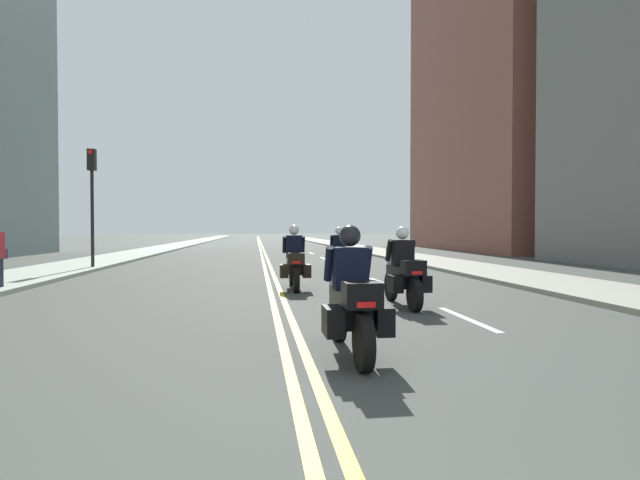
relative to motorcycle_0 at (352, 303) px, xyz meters
name	(u,v)px	position (x,y,z in m)	size (l,w,h in m)	color
ground_plane	(261,246)	(-0.66, 42.25, -0.64)	(264.00, 264.00, 0.00)	#424541
sidewalk_left	(178,245)	(-8.31, 42.25, -0.58)	(2.96, 144.00, 0.12)	#99A797
sidewalk_right	(340,245)	(7.00, 42.25, -0.58)	(2.96, 144.00, 0.12)	#99998B
centreline_yellow_inner	(259,246)	(-0.78, 42.25, -0.64)	(0.12, 132.00, 0.01)	yellow
centreline_yellow_outer	(262,245)	(-0.54, 42.25, -0.64)	(0.12, 132.00, 0.01)	yellow
lane_dashes_white	(317,255)	(2.43, 23.25, -0.64)	(0.14, 56.40, 0.01)	silver
building_right_1	(511,76)	(17.83, 29.67, 12.36)	(9.66, 18.45, 26.00)	brown
motorcycle_0	(352,303)	(0.00, 0.00, 0.00)	(0.76, 2.14, 1.58)	black
motorcycle_1	(404,274)	(1.77, 3.71, 0.00)	(0.77, 2.14, 1.59)	black
motorcycle_2	(294,264)	(-0.16, 6.85, 0.01)	(0.76, 2.25, 1.65)	black
motorcycle_3	(339,255)	(1.66, 10.76, 0.02)	(0.77, 2.31, 1.61)	black
traffic_light_near	(92,186)	(-7.24, 13.95, 2.52)	(0.28, 0.38, 4.55)	black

